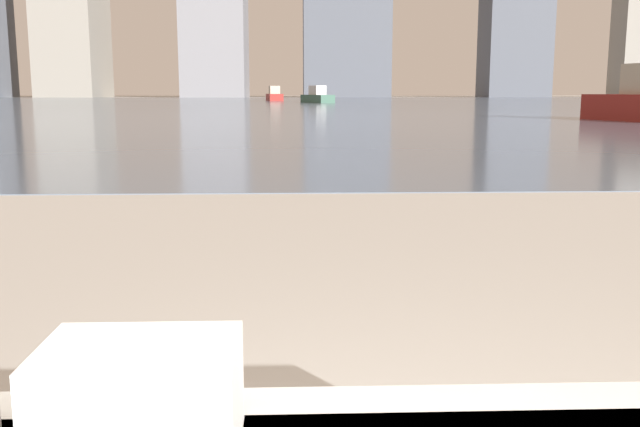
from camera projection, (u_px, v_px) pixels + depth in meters
towel_stack at (141, 399)px, 1.01m from camera, size 0.28×0.21×0.16m
harbor_water at (293, 103)px, 61.41m from camera, size 180.00×110.00×0.01m
harbor_boat_1 at (317, 97)px, 61.54m from camera, size 2.90×4.14×1.48m
harbor_boat_3 at (274, 96)px, 74.45m from camera, size 1.95×4.24×1.53m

